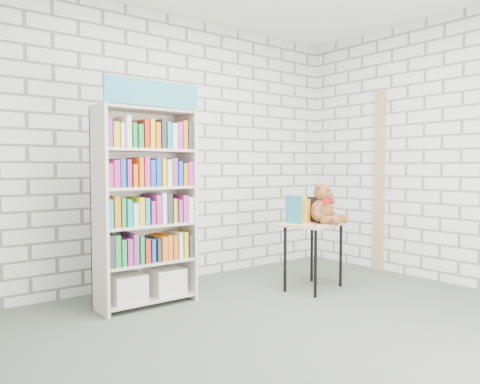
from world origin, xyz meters
TOP-DOWN VIEW (x-y plane):
  - ground at (0.00, 0.00)m, footprint 4.50×4.50m
  - room_shell at (0.00, 0.00)m, footprint 4.52×4.02m
  - bookshelf at (-0.60, 1.36)m, footprint 0.86×0.33m
  - display_table at (0.96, 0.81)m, footprint 0.70×0.56m
  - table_books at (0.93, 0.91)m, footprint 0.46×0.29m
  - teddy_bear at (1.00, 0.72)m, footprint 0.36×0.35m
  - door_trim at (2.23, 0.95)m, footprint 0.05×0.12m

SIDE VIEW (x-z plane):
  - ground at x=0.00m, z-range 0.00..0.00m
  - display_table at x=0.96m, z-range 0.24..0.91m
  - table_books at x=0.93m, z-range 0.67..0.92m
  - teddy_bear at x=1.00m, z-range 0.63..1.02m
  - bookshelf at x=-0.60m, z-range -0.08..1.85m
  - door_trim at x=2.23m, z-range 0.00..2.10m
  - room_shell at x=0.00m, z-range 0.38..3.19m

